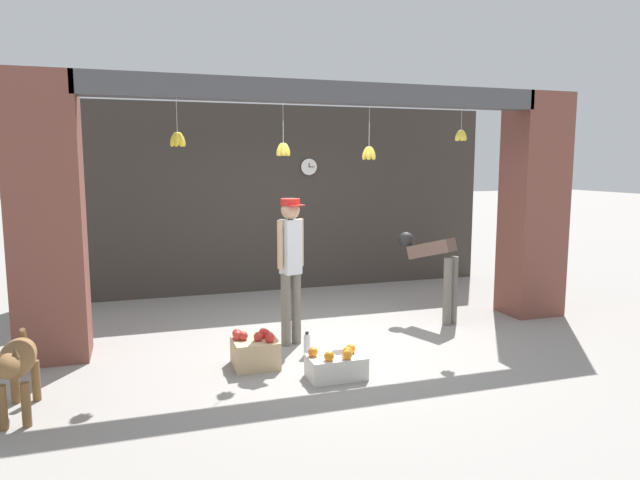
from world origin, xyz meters
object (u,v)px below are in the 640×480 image
at_px(dog, 17,362).
at_px(shopkeeper, 291,259).
at_px(fruit_crate_oranges, 336,365).
at_px(water_bottle, 307,344).
at_px(wall_clock, 309,167).
at_px(worker_stooping, 434,263).
at_px(fruit_crate_apples, 255,351).

bearing_deg(dog, shopkeeper, 112.92).
height_order(dog, fruit_crate_oranges, dog).
distance_m(water_bottle, wall_clock, 3.81).
height_order(worker_stooping, wall_clock, wall_clock).
xyz_separation_m(shopkeeper, water_bottle, (0.06, -0.43, -0.85)).
xyz_separation_m(dog, fruit_crate_oranges, (2.72, 0.00, -0.33)).
relative_size(shopkeeper, wall_clock, 5.97).
xyz_separation_m(shopkeeper, fruit_crate_apples, (-0.53, -0.57, -0.82)).
relative_size(shopkeeper, water_bottle, 6.31).
height_order(fruit_crate_oranges, fruit_crate_apples, fruit_crate_apples).
xyz_separation_m(dog, wall_clock, (3.62, 3.88, 1.52)).
bearing_deg(dog, fruit_crate_apples, 104.49).
bearing_deg(fruit_crate_apples, shopkeeper, 47.14).
bearing_deg(dog, fruit_crate_oranges, 89.30).
bearing_deg(wall_clock, fruit_crate_oranges, -103.06).
distance_m(worker_stooping, fruit_crate_oranges, 2.49).
bearing_deg(wall_clock, dog, -133.00).
xyz_separation_m(fruit_crate_apples, wall_clock, (1.57, 3.32, 1.82)).
distance_m(dog, fruit_crate_apples, 2.14).
relative_size(water_bottle, wall_clock, 0.95).
bearing_deg(shopkeeper, worker_stooping, 170.61).
bearing_deg(fruit_crate_apples, water_bottle, 13.56).
distance_m(worker_stooping, fruit_crate_apples, 2.79).
bearing_deg(fruit_crate_oranges, worker_stooping, 38.90).
relative_size(dog, shopkeeper, 0.60).
height_order(shopkeeper, worker_stooping, shopkeeper).
bearing_deg(worker_stooping, wall_clock, 83.75).
bearing_deg(water_bottle, shopkeeper, 97.79).
bearing_deg(dog, water_bottle, 104.11).
bearing_deg(shopkeeper, wall_clock, -131.00).
height_order(dog, water_bottle, dog).
distance_m(dog, fruit_crate_oranges, 2.74).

